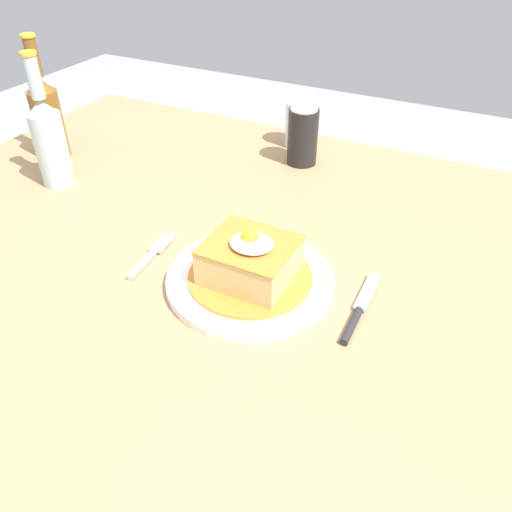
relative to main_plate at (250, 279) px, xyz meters
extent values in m
plane|color=#99999E|center=(-0.07, 0.07, -0.75)|extent=(6.00, 6.00, 0.00)
cube|color=#A87F56|center=(-0.07, 0.07, -0.03)|extent=(1.43, 1.06, 0.04)
cylinder|color=#A87F56|center=(-0.70, 0.52, -0.40)|extent=(0.07, 0.07, 0.70)
cylinder|color=white|center=(0.00, 0.00, 0.00)|extent=(0.27, 0.27, 0.01)
torus|color=white|center=(0.00, 0.00, 0.00)|extent=(0.27, 0.27, 0.01)
cylinder|color=orange|center=(0.00, 0.00, 0.00)|extent=(0.20, 0.20, 0.01)
cube|color=#DBB770|center=(0.00, 0.00, 0.04)|extent=(0.13, 0.12, 0.06)
cube|color=orange|center=(0.00, 0.00, 0.07)|extent=(0.13, 0.12, 0.00)
ellipsoid|color=white|center=(0.01, 0.00, 0.07)|extent=(0.07, 0.06, 0.01)
sphere|color=yellow|center=(0.00, 0.00, 0.08)|extent=(0.03, 0.03, 0.03)
cylinder|color=silver|center=(-0.18, -0.05, 0.00)|extent=(0.02, 0.08, 0.01)
cube|color=silver|center=(-0.18, 0.02, 0.00)|extent=(0.03, 0.05, 0.00)
cylinder|color=silver|center=(-0.18, 0.04, 0.00)|extent=(0.01, 0.03, 0.00)
cylinder|color=silver|center=(-0.19, 0.04, 0.00)|extent=(0.01, 0.03, 0.00)
cylinder|color=silver|center=(-0.19, 0.04, 0.00)|extent=(0.01, 0.03, 0.00)
cylinder|color=#262628|center=(0.18, -0.03, 0.00)|extent=(0.01, 0.08, 0.01)
cube|color=silver|center=(0.17, 0.06, 0.00)|extent=(0.02, 0.09, 0.00)
cylinder|color=black|center=(-0.10, 0.43, 0.05)|extent=(0.07, 0.07, 0.12)
cylinder|color=silver|center=(-0.10, 0.43, 0.11)|extent=(0.06, 0.06, 0.00)
cylinder|color=#ADC6CC|center=(-0.51, 0.11, 0.07)|extent=(0.06, 0.06, 0.15)
cone|color=#ADC6CC|center=(-0.51, 0.11, 0.15)|extent=(0.06, 0.06, 0.03)
cylinder|color=#ADC6CC|center=(-0.51, 0.11, 0.21)|extent=(0.03, 0.03, 0.08)
cylinder|color=gold|center=(-0.51, 0.11, 0.25)|extent=(0.03, 0.03, 0.01)
cylinder|color=brown|center=(-0.61, 0.21, 0.07)|extent=(0.06, 0.06, 0.15)
cone|color=brown|center=(-0.61, 0.21, 0.15)|extent=(0.06, 0.06, 0.03)
cylinder|color=brown|center=(-0.61, 0.21, 0.21)|extent=(0.03, 0.03, 0.08)
cylinder|color=gold|center=(-0.61, 0.21, 0.25)|extent=(0.03, 0.03, 0.01)
cylinder|color=gold|center=(-0.14, 0.52, 0.02)|extent=(0.06, 0.06, 0.06)
cylinder|color=silver|center=(-0.14, 0.52, 0.04)|extent=(0.07, 0.07, 0.10)
camera|label=1|loc=(0.30, -0.56, 0.51)|focal=36.43mm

